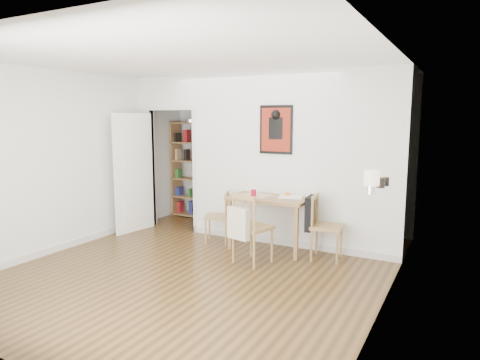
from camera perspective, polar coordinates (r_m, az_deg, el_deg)
The scene contains 15 objects.
ground at distance 5.72m, azimuth -4.60°, elevation -11.41°, with size 5.20×5.20×0.00m, color brown.
room_shell at distance 6.54m, azimuth 2.38°, elevation 2.79°, with size 5.20×5.20×5.20m.
dining_table at distance 6.27m, azimuth 4.13°, elevation -3.05°, with size 1.16×0.74×0.79m.
chair_left at distance 6.66m, azimuth -3.05°, elevation -4.95°, with size 0.52×0.52×0.80m.
chair_right at distance 5.97m, azimuth 11.33°, elevation -6.06°, with size 0.55×0.49×0.89m.
chair_front at distance 5.70m, azimuth 1.59°, elevation -6.42°, with size 0.58×0.62×0.95m.
bookshelf at distance 8.33m, azimuth -6.51°, elevation 1.32°, with size 0.78×0.31×1.86m.
fireplace at distance 5.01m, azimuth 18.43°, elevation -7.34°, with size 0.45×1.25×1.16m.
red_glass at distance 6.25m, azimuth 1.81°, elevation -1.72°, with size 0.08×0.08×0.10m, color maroon.
orange_fruit at distance 6.25m, azimuth 6.30°, elevation -1.90°, with size 0.07×0.07×0.07m, color orange.
placemat at distance 6.35m, azimuth 2.32°, elevation -2.00°, with size 0.43×0.33×0.00m, color beige.
notebook at distance 6.20m, azimuth 6.78°, elevation -2.25°, with size 0.33×0.24×0.02m, color white.
mantel_lamp at distance 4.53m, azimuth 17.15°, elevation 0.10°, with size 0.16×0.16×0.25m.
ceramic_jar_a at distance 4.99m, azimuth 18.25°, elevation -0.35°, with size 0.09×0.09×0.11m, color black.
ceramic_jar_b at distance 5.14m, azimuth 18.83°, elevation -0.18°, with size 0.08×0.08×0.10m, color black.
Camera 1 is at (2.93, -4.52, 1.94)m, focal length 32.00 mm.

